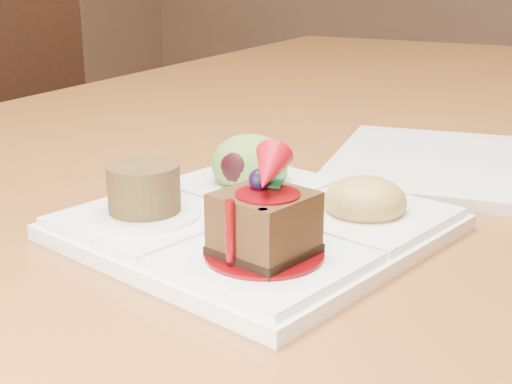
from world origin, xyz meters
The scene contains 4 objects.
dining_table centered at (0.00, 0.00, 0.68)m, with size 1.00×1.80×0.75m.
chair_left centered at (-0.83, 0.09, 0.56)m, with size 0.56×0.56×0.99m.
sampler_plate centered at (0.10, -0.55, 0.77)m, with size 0.30×0.30×0.10m.
second_plate centered at (0.20, -0.30, 0.76)m, with size 0.25×0.25×0.01m, color white.
Camera 1 is at (0.34, -1.01, 0.95)m, focal length 50.00 mm.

